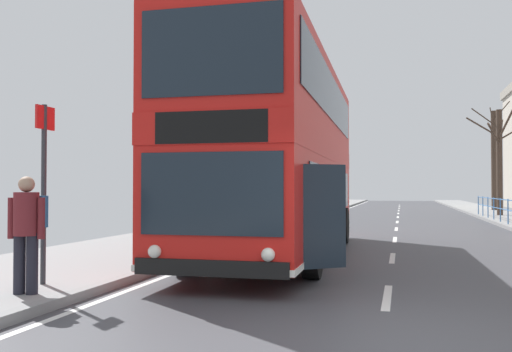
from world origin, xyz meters
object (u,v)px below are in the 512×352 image
at_px(double_decker_bus_main, 281,156).
at_px(bus_stop_sign_near, 44,174).
at_px(pedestrian_companion, 28,225).
at_px(bare_tree_far_01, 494,158).
at_px(bare_tree_far_02, 500,157).

distance_m(double_decker_bus_main, bus_stop_sign_near, 6.14).
bearing_deg(bus_stop_sign_near, pedestrian_companion, -70.02).
height_order(pedestrian_companion, bus_stop_sign_near, bus_stop_sign_near).
bearing_deg(bus_stop_sign_near, bare_tree_far_01, 71.26).
bearing_deg(bare_tree_far_01, bus_stop_sign_near, -108.74).
distance_m(double_decker_bus_main, pedestrian_companion, 6.82).
distance_m(bus_stop_sign_near, bare_tree_far_02, 27.86).
bearing_deg(bare_tree_far_02, bare_tree_far_01, 83.81).
bearing_deg(bare_tree_far_01, double_decker_bus_main, -107.55).
bearing_deg(pedestrian_companion, bare_tree_far_01, 72.03).
relative_size(pedestrian_companion, bus_stop_sign_near, 0.59).
bearing_deg(double_decker_bus_main, bare_tree_far_02, 68.24).
xyz_separation_m(double_decker_bus_main, bus_stop_sign_near, (-2.53, -5.56, -0.56)).
height_order(bus_stop_sign_near, bare_tree_far_02, bare_tree_far_02).
height_order(pedestrian_companion, bare_tree_far_02, bare_tree_far_02).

